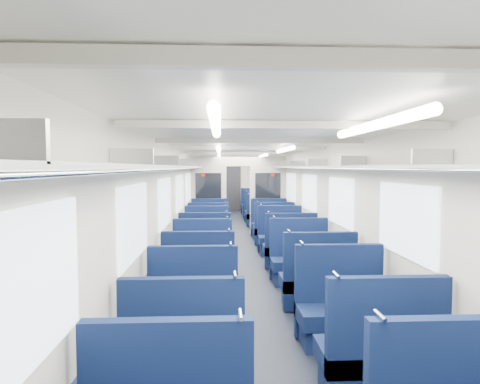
# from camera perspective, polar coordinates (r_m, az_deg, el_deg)

# --- Properties ---
(floor) EXTENTS (2.80, 18.00, 0.01)m
(floor) POSITION_cam_1_polar(r_m,az_deg,el_deg) (9.52, 0.46, -8.46)
(floor) COLOR black
(floor) RESTS_ON ground
(ceiling) EXTENTS (2.80, 18.00, 0.01)m
(ceiling) POSITION_cam_1_polar(r_m,az_deg,el_deg) (9.32, 0.47, 5.82)
(ceiling) COLOR silver
(ceiling) RESTS_ON wall_left
(wall_left) EXTENTS (0.02, 18.00, 2.35)m
(wall_left) POSITION_cam_1_polar(r_m,az_deg,el_deg) (9.38, -8.11, -1.42)
(wall_left) COLOR beige
(wall_left) RESTS_ON floor
(dado_left) EXTENTS (0.03, 17.90, 0.70)m
(dado_left) POSITION_cam_1_polar(r_m,az_deg,el_deg) (9.48, -7.98, -6.39)
(dado_left) COLOR #111B3A
(dado_left) RESTS_ON floor
(wall_right) EXTENTS (0.02, 18.00, 2.35)m
(wall_right) POSITION_cam_1_polar(r_m,az_deg,el_deg) (9.53, 8.90, -1.35)
(wall_right) COLOR beige
(wall_right) RESTS_ON floor
(dado_right) EXTENTS (0.03, 17.90, 0.70)m
(dado_right) POSITION_cam_1_polar(r_m,az_deg,el_deg) (9.63, 8.77, -6.24)
(dado_right) COLOR #111B3A
(dado_right) RESTS_ON floor
(wall_far) EXTENTS (2.80, 0.02, 2.35)m
(wall_far) POSITION_cam_1_polar(r_m,az_deg,el_deg) (18.32, -1.10, 1.00)
(wall_far) COLOR beige
(wall_far) RESTS_ON floor
(luggage_rack_left) EXTENTS (0.36, 17.40, 0.18)m
(luggage_rack_left) POSITION_cam_1_polar(r_m,az_deg,el_deg) (9.33, -7.01, 3.47)
(luggage_rack_left) COLOR #B2B5BA
(luggage_rack_left) RESTS_ON wall_left
(luggage_rack_right) EXTENTS (0.36, 17.40, 0.18)m
(luggage_rack_right) POSITION_cam_1_polar(r_m,az_deg,el_deg) (9.46, 7.84, 3.47)
(luggage_rack_right) COLOR #B2B5BA
(luggage_rack_right) RESTS_ON wall_right
(windows) EXTENTS (2.78, 15.60, 0.75)m
(windows) POSITION_cam_1_polar(r_m,az_deg,el_deg) (8.88, 0.63, -0.07)
(windows) COLOR white
(windows) RESTS_ON wall_left
(ceiling_fittings) EXTENTS (2.70, 16.06, 0.11)m
(ceiling_fittings) POSITION_cam_1_polar(r_m,az_deg,el_deg) (9.06, 0.56, 5.50)
(ceiling_fittings) COLOR beige
(ceiling_fittings) RESTS_ON ceiling
(end_door) EXTENTS (0.75, 0.06, 2.00)m
(end_door) POSITION_cam_1_polar(r_m,az_deg,el_deg) (18.27, -1.09, 0.44)
(end_door) COLOR black
(end_door) RESTS_ON floor
(bulkhead) EXTENTS (2.80, 0.10, 2.35)m
(bulkhead) POSITION_cam_1_polar(r_m,az_deg,el_deg) (12.08, -0.26, -0.02)
(bulkhead) COLOR beige
(bulkhead) RESTS_ON floor
(seat_4) EXTENTS (1.01, 0.56, 1.12)m
(seat_4) POSITION_cam_1_polar(r_m,az_deg,el_deg) (3.75, -7.80, -22.22)
(seat_4) COLOR #0E1D46
(seat_4) RESTS_ON floor
(seat_5) EXTENTS (1.01, 0.56, 1.12)m
(seat_5) POSITION_cam_1_polar(r_m,az_deg,el_deg) (3.94, 18.88, -21.10)
(seat_5) COLOR #0E1D46
(seat_5) RESTS_ON floor
(seat_6) EXTENTS (1.01, 0.56, 1.12)m
(seat_6) POSITION_cam_1_polar(r_m,az_deg,el_deg) (4.71, -6.64, -16.74)
(seat_6) COLOR #0E1D46
(seat_6) RESTS_ON floor
(seat_7) EXTENTS (1.01, 0.56, 1.12)m
(seat_7) POSITION_cam_1_polar(r_m,az_deg,el_deg) (4.90, 13.95, -15.99)
(seat_7) COLOR #0E1D46
(seat_7) RESTS_ON floor
(seat_8) EXTENTS (1.01, 0.56, 1.12)m
(seat_8) POSITION_cam_1_polar(r_m,az_deg,el_deg) (5.96, -5.75, -12.36)
(seat_8) COLOR #0E1D46
(seat_8) RESTS_ON floor
(seat_9) EXTENTS (1.01, 0.56, 1.12)m
(seat_9) POSITION_cam_1_polar(r_m,az_deg,el_deg) (5.96, 10.70, -12.40)
(seat_9) COLOR #0E1D46
(seat_9) RESTS_ON floor
(seat_10) EXTENTS (1.01, 0.56, 1.12)m
(seat_10) POSITION_cam_1_polar(r_m,az_deg,el_deg) (7.02, -5.27, -9.91)
(seat_10) COLOR #0E1D46
(seat_10) RESTS_ON floor
(seat_11) EXTENTS (1.01, 0.56, 1.12)m
(seat_11) POSITION_cam_1_polar(r_m,az_deg,el_deg) (7.15, 8.33, -9.69)
(seat_11) COLOR #0E1D46
(seat_11) RESTS_ON floor
(seat_12) EXTENTS (1.01, 0.56, 1.12)m
(seat_12) POSITION_cam_1_polar(r_m,az_deg,el_deg) (8.20, -4.89, -7.96)
(seat_12) COLOR #0E1D46
(seat_12) RESTS_ON floor
(seat_13) EXTENTS (1.01, 0.56, 1.12)m
(seat_13) POSITION_cam_1_polar(r_m,az_deg,el_deg) (8.16, 6.91, -8.03)
(seat_13) COLOR #0E1D46
(seat_13) RESTS_ON floor
(seat_14) EXTENTS (1.01, 0.56, 1.12)m
(seat_14) POSITION_cam_1_polar(r_m,az_deg,el_deg) (9.27, -4.64, -6.63)
(seat_14) COLOR #0E1D46
(seat_14) RESTS_ON floor
(seat_15) EXTENTS (1.01, 0.56, 1.12)m
(seat_15) POSITION_cam_1_polar(r_m,az_deg,el_deg) (9.37, 5.63, -6.52)
(seat_15) COLOR #0E1D46
(seat_15) RESTS_ON floor
(seat_16) EXTENTS (1.01, 0.56, 1.12)m
(seat_16) POSITION_cam_1_polar(r_m,az_deg,el_deg) (10.38, -4.43, -5.54)
(seat_16) COLOR #0E1D46
(seat_16) RESTS_ON floor
(seat_17) EXTENTS (1.01, 0.56, 1.12)m
(seat_17) POSITION_cam_1_polar(r_m,az_deg,el_deg) (10.51, 4.71, -5.42)
(seat_17) COLOR #0E1D46
(seat_17) RESTS_ON floor
(seat_18) EXTENTS (1.01, 0.56, 1.12)m
(seat_18) POSITION_cam_1_polar(r_m,az_deg,el_deg) (11.43, -4.27, -4.69)
(seat_18) COLOR #0E1D46
(seat_18) RESTS_ON floor
(seat_19) EXTENTS (1.01, 0.56, 1.12)m
(seat_19) POSITION_cam_1_polar(r_m,az_deg,el_deg) (11.47, 4.07, -4.67)
(seat_19) COLOR #0E1D46
(seat_19) RESTS_ON floor
(seat_20) EXTENTS (1.01, 0.56, 1.12)m
(seat_20) POSITION_cam_1_polar(r_m,az_deg,el_deg) (13.56, -4.02, -3.41)
(seat_20) COLOR #0E1D46
(seat_20) RESTS_ON floor
(seat_21) EXTENTS (1.01, 0.56, 1.12)m
(seat_21) POSITION_cam_1_polar(r_m,az_deg,el_deg) (13.61, 2.99, -3.38)
(seat_21) COLOR #0E1D46
(seat_21) RESTS_ON floor
(seat_22) EXTENTS (1.01, 0.56, 1.12)m
(seat_22) POSITION_cam_1_polar(r_m,az_deg,el_deg) (14.66, -3.93, -2.89)
(seat_22) COLOR #0E1D46
(seat_22) RESTS_ON floor
(seat_23) EXTENTS (1.01, 0.56, 1.12)m
(seat_23) POSITION_cam_1_polar(r_m,az_deg,el_deg) (14.64, 2.58, -2.89)
(seat_23) COLOR #0E1D46
(seat_23) RESTS_ON floor
(seat_24) EXTENTS (1.01, 0.56, 1.12)m
(seat_24) POSITION_cam_1_polar(r_m,az_deg,el_deg) (15.92, -3.83, -2.38)
(seat_24) COLOR #0E1D46
(seat_24) RESTS_ON floor
(seat_25) EXTENTS (1.01, 0.56, 1.12)m
(seat_25) POSITION_cam_1_polar(r_m,az_deg,el_deg) (15.86, 2.17, -2.40)
(seat_25) COLOR #0E1D46
(seat_25) RESTS_ON floor
(seat_26) EXTENTS (1.01, 0.56, 1.12)m
(seat_26) POSITION_cam_1_polar(r_m,az_deg,el_deg) (16.98, -3.76, -2.01)
(seat_26) COLOR #0E1D46
(seat_26) RESTS_ON floor
(seat_27) EXTENTS (1.01, 0.56, 1.12)m
(seat_27) POSITION_cam_1_polar(r_m,az_deg,el_deg) (16.99, 1.85, -2.00)
(seat_27) COLOR #0E1D46
(seat_27) RESTS_ON floor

